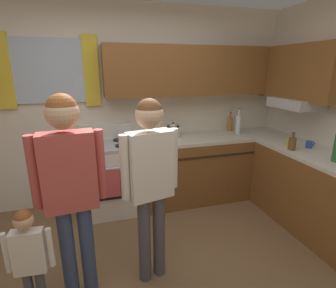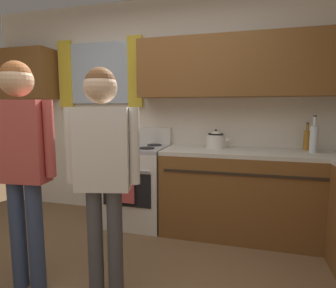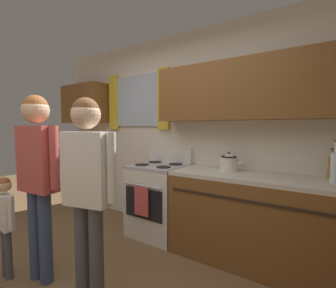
{
  "view_description": "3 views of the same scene",
  "coord_description": "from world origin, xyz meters",
  "px_view_note": "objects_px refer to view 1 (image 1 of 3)",
  "views": [
    {
      "loc": [
        -0.37,
        -1.65,
        1.81
      ],
      "look_at": [
        0.28,
        0.58,
        1.13
      ],
      "focal_mm": 27.9,
      "sensor_mm": 36.0,
      "label": 1
    },
    {
      "loc": [
        0.94,
        -1.38,
        1.33
      ],
      "look_at": [
        0.34,
        0.83,
        1.03
      ],
      "focal_mm": 29.6,
      "sensor_mm": 36.0,
      "label": 2
    },
    {
      "loc": [
        1.52,
        -0.87,
        1.37
      ],
      "look_at": [
        0.32,
        0.94,
        1.22
      ],
      "focal_mm": 25.22,
      "sensor_mm": 36.0,
      "label": 3
    }
  ],
  "objects_px": {
    "bottle_squat_brown": "(292,143)",
    "mug_cobalt_blue": "(309,144)",
    "stove_oven": "(110,176)",
    "adult_in_plaid": "(150,172)",
    "stovetop_kettle": "(173,130)",
    "bottle_oil_amber": "(230,124)",
    "adult_holding_child": "(70,180)",
    "bottle_tall_clear": "(238,124)",
    "mug_mustard_yellow": "(290,143)",
    "small_child": "(30,256)"
  },
  "relations": [
    {
      "from": "small_child",
      "to": "stove_oven",
      "type": "bearing_deg",
      "value": 67.06
    },
    {
      "from": "stove_oven",
      "to": "bottle_tall_clear",
      "type": "bearing_deg",
      "value": 0.4
    },
    {
      "from": "bottle_tall_clear",
      "to": "mug_cobalt_blue",
      "type": "height_order",
      "value": "bottle_tall_clear"
    },
    {
      "from": "stove_oven",
      "to": "mug_mustard_yellow",
      "type": "xyz_separation_m",
      "value": [
        2.09,
        -0.73,
        0.48
      ]
    },
    {
      "from": "bottle_squat_brown",
      "to": "mug_cobalt_blue",
      "type": "distance_m",
      "value": 0.26
    },
    {
      "from": "bottle_squat_brown",
      "to": "bottle_tall_clear",
      "type": "xyz_separation_m",
      "value": [
        -0.19,
        0.85,
        0.06
      ]
    },
    {
      "from": "bottle_tall_clear",
      "to": "stovetop_kettle",
      "type": "relative_size",
      "value": 1.34
    },
    {
      "from": "mug_cobalt_blue",
      "to": "adult_in_plaid",
      "type": "relative_size",
      "value": 0.07
    },
    {
      "from": "mug_cobalt_blue",
      "to": "mug_mustard_yellow",
      "type": "relative_size",
      "value": 0.96
    },
    {
      "from": "bottle_squat_brown",
      "to": "mug_mustard_yellow",
      "type": "xyz_separation_m",
      "value": [
        0.07,
        0.11,
        -0.03
      ]
    },
    {
      "from": "bottle_tall_clear",
      "to": "adult_in_plaid",
      "type": "distance_m",
      "value": 2.03
    },
    {
      "from": "adult_holding_child",
      "to": "small_child",
      "type": "bearing_deg",
      "value": -152.16
    },
    {
      "from": "mug_mustard_yellow",
      "to": "adult_holding_child",
      "type": "height_order",
      "value": "adult_holding_child"
    },
    {
      "from": "mug_mustard_yellow",
      "to": "adult_holding_child",
      "type": "distance_m",
      "value": 2.51
    },
    {
      "from": "stovetop_kettle",
      "to": "adult_in_plaid",
      "type": "height_order",
      "value": "adult_in_plaid"
    },
    {
      "from": "mug_mustard_yellow",
      "to": "stovetop_kettle",
      "type": "distance_m",
      "value": 1.46
    },
    {
      "from": "bottle_tall_clear",
      "to": "adult_holding_child",
      "type": "bearing_deg",
      "value": -147.94
    },
    {
      "from": "stove_oven",
      "to": "bottle_oil_amber",
      "type": "distance_m",
      "value": 1.9
    },
    {
      "from": "bottle_tall_clear",
      "to": "mug_mustard_yellow",
      "type": "xyz_separation_m",
      "value": [
        0.27,
        -0.74,
        -0.1
      ]
    },
    {
      "from": "mug_cobalt_blue",
      "to": "stovetop_kettle",
      "type": "xyz_separation_m",
      "value": [
        -1.39,
        0.92,
        0.05
      ]
    },
    {
      "from": "mug_cobalt_blue",
      "to": "adult_in_plaid",
      "type": "xyz_separation_m",
      "value": [
        -2.01,
        -0.45,
        0.06
      ]
    },
    {
      "from": "bottle_oil_amber",
      "to": "mug_mustard_yellow",
      "type": "xyz_separation_m",
      "value": [
        0.29,
        -0.93,
        -0.06
      ]
    },
    {
      "from": "stove_oven",
      "to": "mug_cobalt_blue",
      "type": "xyz_separation_m",
      "value": [
        2.27,
        -0.83,
        0.48
      ]
    },
    {
      "from": "mug_cobalt_blue",
      "to": "bottle_squat_brown",
      "type": "bearing_deg",
      "value": -178.57
    },
    {
      "from": "mug_cobalt_blue",
      "to": "stove_oven",
      "type": "bearing_deg",
      "value": 159.85
    },
    {
      "from": "stovetop_kettle",
      "to": "mug_cobalt_blue",
      "type": "bearing_deg",
      "value": -33.35
    },
    {
      "from": "stove_oven",
      "to": "mug_cobalt_blue",
      "type": "bearing_deg",
      "value": -20.15
    },
    {
      "from": "bottle_tall_clear",
      "to": "adult_in_plaid",
      "type": "xyz_separation_m",
      "value": [
        -1.56,
        -1.3,
        -0.04
      ]
    },
    {
      "from": "bottle_tall_clear",
      "to": "mug_cobalt_blue",
      "type": "distance_m",
      "value": 0.96
    },
    {
      "from": "bottle_oil_amber",
      "to": "adult_holding_child",
      "type": "xyz_separation_m",
      "value": [
        -2.15,
        -1.55,
        0.03
      ]
    },
    {
      "from": "bottle_squat_brown",
      "to": "mug_cobalt_blue",
      "type": "bearing_deg",
      "value": 1.43
    },
    {
      "from": "stove_oven",
      "to": "bottle_squat_brown",
      "type": "relative_size",
      "value": 5.37
    },
    {
      "from": "adult_in_plaid",
      "to": "small_child",
      "type": "height_order",
      "value": "adult_in_plaid"
    },
    {
      "from": "mug_mustard_yellow",
      "to": "adult_holding_child",
      "type": "relative_size",
      "value": 0.07
    },
    {
      "from": "bottle_oil_amber",
      "to": "mug_cobalt_blue",
      "type": "relative_size",
      "value": 2.49
    },
    {
      "from": "adult_in_plaid",
      "to": "mug_cobalt_blue",
      "type": "bearing_deg",
      "value": 12.73
    },
    {
      "from": "adult_in_plaid",
      "to": "small_child",
      "type": "relative_size",
      "value": 1.72
    },
    {
      "from": "bottle_oil_amber",
      "to": "stovetop_kettle",
      "type": "xyz_separation_m",
      "value": [
        -0.92,
        -0.12,
        -0.01
      ]
    },
    {
      "from": "stove_oven",
      "to": "small_child",
      "type": "xyz_separation_m",
      "value": [
        -0.63,
        -1.5,
        0.11
      ]
    },
    {
      "from": "mug_cobalt_blue",
      "to": "adult_holding_child",
      "type": "distance_m",
      "value": 2.66
    },
    {
      "from": "bottle_oil_amber",
      "to": "adult_in_plaid",
      "type": "relative_size",
      "value": 0.18
    },
    {
      "from": "stovetop_kettle",
      "to": "adult_holding_child",
      "type": "relative_size",
      "value": 0.17
    },
    {
      "from": "mug_cobalt_blue",
      "to": "stovetop_kettle",
      "type": "distance_m",
      "value": 1.67
    },
    {
      "from": "stove_oven",
      "to": "adult_holding_child",
      "type": "xyz_separation_m",
      "value": [
        -0.34,
        -1.34,
        0.57
      ]
    },
    {
      "from": "bottle_tall_clear",
      "to": "adult_in_plaid",
      "type": "bearing_deg",
      "value": -140.23
    },
    {
      "from": "bottle_oil_amber",
      "to": "adult_holding_child",
      "type": "relative_size",
      "value": 0.17
    },
    {
      "from": "stovetop_kettle",
      "to": "small_child",
      "type": "relative_size",
      "value": 0.3
    },
    {
      "from": "mug_mustard_yellow",
      "to": "bottle_tall_clear",
      "type": "bearing_deg",
      "value": 109.9
    },
    {
      "from": "bottle_tall_clear",
      "to": "mug_mustard_yellow",
      "type": "bearing_deg",
      "value": -70.1
    },
    {
      "from": "mug_mustard_yellow",
      "to": "adult_in_plaid",
      "type": "bearing_deg",
      "value": -163.02
    }
  ]
}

